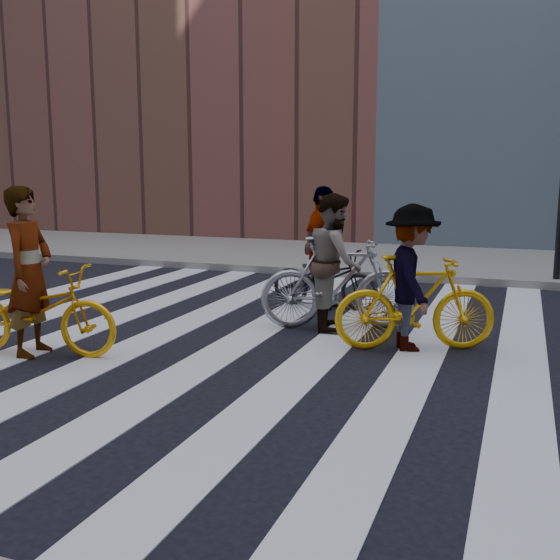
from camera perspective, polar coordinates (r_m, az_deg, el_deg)
The scene contains 11 objects.
ground at distance 8.57m, azimuth -6.46°, elevation -4.80°, with size 100.00×100.00×0.00m, color black.
sidewalk_far at distance 15.50m, azimuth 6.14°, elevation 1.96°, with size 100.00×5.00×0.15m, color gray.
zebra_crosswalk at distance 8.57m, azimuth -6.46°, elevation -4.76°, with size 8.25×10.00×0.01m.
bike_yellow_left at distance 8.03m, azimuth -20.55°, elevation -2.50°, with size 0.69×1.99×1.05m, color #FBAE0D.
bike_silver_mid at distance 8.79m, azimuth 5.06°, elevation -0.25°, with size 0.59×2.07×1.25m, color #94959D.
bike_yellow_right at distance 7.87m, azimuth 11.68°, elevation -1.97°, with size 0.54×1.90×1.14m, color #F1AF0D.
bike_dark_rear at distance 10.13m, azimuth 3.92°, elevation 0.12°, with size 0.61×1.74×0.91m, color black.
rider_left at distance 7.99m, azimuth -21.00°, elevation 0.68°, with size 0.71×0.46×1.94m, color slate.
rider_mid at distance 8.76m, azimuth 4.78°, elevation 1.60°, with size 0.88×0.69×1.82m, color slate.
rider_right at distance 7.83m, azimuth 11.39°, elevation 0.18°, with size 1.12×0.64×1.73m, color slate.
rider_rear at distance 10.07m, azimuth 3.68°, elevation 2.84°, with size 1.10×0.46×1.88m, color slate.
Camera 1 is at (3.78, -7.39, 2.12)m, focal length 42.00 mm.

